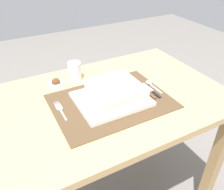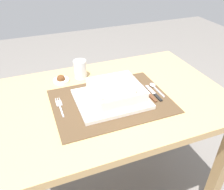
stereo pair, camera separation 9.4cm
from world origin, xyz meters
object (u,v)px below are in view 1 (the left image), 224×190
Objects in this scene: porridge_bowl at (116,92)px; bread_knife at (147,92)px; dining_table at (108,117)px; butter_knife at (152,91)px; fork at (60,109)px; drinking_glass at (75,72)px; condiment_saucer at (56,83)px; spoon at (150,84)px.

porridge_bowl reaches higher than bread_knife.
bread_knife is at bearing -17.22° from dining_table.
porridge_bowl is 1.49× the size of butter_knife.
fork is 0.96× the size of bread_knife.
drinking_glass is 0.10m from condiment_saucer.
drinking_glass is at bearing 55.63° from fork.
dining_table is 7.71× the size of fork.
fork is at bearing 179.67° from spoon.
bread_knife is at bearing -135.62° from spoon.
dining_table is 0.24m from spoon.
spoon reaches higher than dining_table.
spoon is 1.59× the size of condiment_saucer.
porridge_bowl reaches higher than spoon.
drinking_glass is at bearing 107.31° from dining_table.
porridge_bowl is at bearing -71.55° from drinking_glass.
bread_knife is at bearing -4.68° from porridge_bowl.
dining_table is 0.15m from porridge_bowl.
dining_table is at bearing 179.73° from spoon.
porridge_bowl is 0.26m from drinking_glass.
drinking_glass reaches higher than dining_table.
butter_knife is (-0.03, -0.05, -0.00)m from spoon.
drinking_glass reaches higher than butter_knife.
condiment_saucer reaches higher than bread_knife.
butter_knife is (0.39, -0.06, 0.00)m from fork.
butter_knife is (0.19, -0.06, 0.11)m from dining_table.
bread_knife is 0.35m from drinking_glass.
porridge_bowl is at bearing 169.73° from butter_knife.
butter_knife is at bearing -8.85° from fork.
drinking_glass is (-0.28, 0.21, 0.03)m from spoon.
fork is at bearing 168.58° from porridge_bowl.
dining_table is at bearing 161.22° from bread_knife.
spoon reaches higher than fork.
condiment_saucer reaches higher than spoon.
spoon is at bearing 9.76° from porridge_bowl.
condiment_saucer reaches higher than butter_knife.
fork is 0.20m from condiment_saucer.
butter_knife is at bearing -115.37° from spoon.
dining_table is at bearing -1.24° from fork.
dining_table is 7.38× the size of bread_knife.
bread_knife reaches higher than dining_table.
porridge_bowl is (0.02, -0.04, 0.15)m from dining_table.
condiment_saucer is (-0.18, 0.24, -0.03)m from porridge_bowl.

